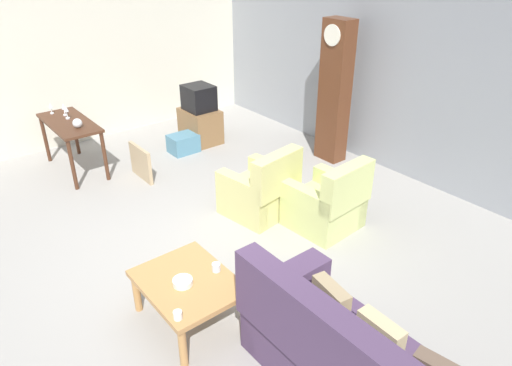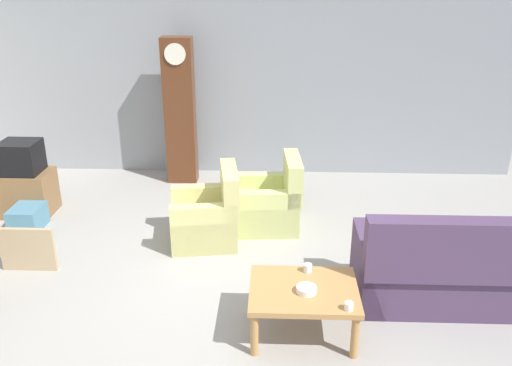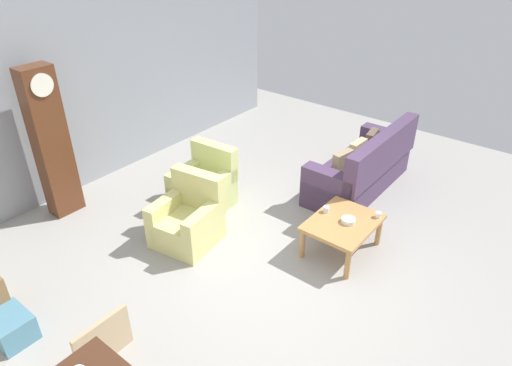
{
  "view_description": "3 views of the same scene",
  "coord_description": "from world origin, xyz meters",
  "px_view_note": "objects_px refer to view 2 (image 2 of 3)",
  "views": [
    {
      "loc": [
        3.7,
        -2.16,
        3.2
      ],
      "look_at": [
        0.45,
        0.44,
        0.99
      ],
      "focal_mm": 32.66,
      "sensor_mm": 36.0,
      "label": 1
    },
    {
      "loc": [
        0.49,
        -4.65,
        3.11
      ],
      "look_at": [
        0.29,
        0.47,
        1.03
      ],
      "focal_mm": 37.77,
      "sensor_mm": 36.0,
      "label": 2
    },
    {
      "loc": [
        -3.63,
        -2.65,
        3.8
      ],
      "look_at": [
        0.32,
        0.48,
        0.84
      ],
      "focal_mm": 31.88,
      "sensor_mm": 36.0,
      "label": 3
    }
  ],
  "objects_px": {
    "framed_picture_leaning": "(28,249)",
    "couch_floral": "(466,271)",
    "tv_stand_cabinet": "(27,193)",
    "bowl_white_stacked": "(306,290)",
    "coffee_table_wood": "(304,295)",
    "cup_white_porcelain": "(349,306)",
    "storage_box_blue": "(28,218)",
    "grandfather_clock": "(180,112)",
    "cup_blue_rimmed": "(308,268)",
    "armchair_olive_near": "(208,218)",
    "tv_crt": "(21,157)",
    "armchair_olive_far": "(271,204)"
  },
  "relations": [
    {
      "from": "tv_stand_cabinet",
      "to": "cup_white_porcelain",
      "type": "relative_size",
      "value": 9.12
    },
    {
      "from": "coffee_table_wood",
      "to": "tv_crt",
      "type": "height_order",
      "value": "tv_crt"
    },
    {
      "from": "coffee_table_wood",
      "to": "grandfather_clock",
      "type": "xyz_separation_m",
      "value": [
        -1.7,
        3.68,
        0.7
      ]
    },
    {
      "from": "tv_crt",
      "to": "cup_white_porcelain",
      "type": "bearing_deg",
      "value": -34.68
    },
    {
      "from": "grandfather_clock",
      "to": "tv_crt",
      "type": "height_order",
      "value": "grandfather_clock"
    },
    {
      "from": "armchair_olive_near",
      "to": "bowl_white_stacked",
      "type": "xyz_separation_m",
      "value": [
        1.09,
        -1.78,
        0.18
      ]
    },
    {
      "from": "coffee_table_wood",
      "to": "cup_white_porcelain",
      "type": "relative_size",
      "value": 12.88
    },
    {
      "from": "coffee_table_wood",
      "to": "cup_white_porcelain",
      "type": "distance_m",
      "value": 0.48
    },
    {
      "from": "coffee_table_wood",
      "to": "cup_white_porcelain",
      "type": "xyz_separation_m",
      "value": [
        0.36,
        -0.31,
        0.1
      ]
    },
    {
      "from": "bowl_white_stacked",
      "to": "tv_crt",
      "type": "bearing_deg",
      "value": 145.45
    },
    {
      "from": "couch_floral",
      "to": "cup_blue_rimmed",
      "type": "relative_size",
      "value": 26.4
    },
    {
      "from": "armchair_olive_near",
      "to": "tv_crt",
      "type": "height_order",
      "value": "tv_crt"
    },
    {
      "from": "coffee_table_wood",
      "to": "storage_box_blue",
      "type": "distance_m",
      "value": 3.92
    },
    {
      "from": "armchair_olive_near",
      "to": "grandfather_clock",
      "type": "bearing_deg",
      "value": 107.74
    },
    {
      "from": "couch_floral",
      "to": "storage_box_blue",
      "type": "xyz_separation_m",
      "value": [
        -4.99,
        1.42,
        -0.21
      ]
    },
    {
      "from": "armchair_olive_far",
      "to": "framed_picture_leaning",
      "type": "height_order",
      "value": "armchair_olive_far"
    },
    {
      "from": "armchair_olive_near",
      "to": "tv_crt",
      "type": "bearing_deg",
      "value": 164.38
    },
    {
      "from": "tv_crt",
      "to": "tv_stand_cabinet",
      "type": "bearing_deg",
      "value": 0.0
    },
    {
      "from": "couch_floral",
      "to": "coffee_table_wood",
      "type": "distance_m",
      "value": 1.69
    },
    {
      "from": "framed_picture_leaning",
      "to": "bowl_white_stacked",
      "type": "relative_size",
      "value": 3.35
    },
    {
      "from": "armchair_olive_near",
      "to": "cup_white_porcelain",
      "type": "relative_size",
      "value": 12.34
    },
    {
      "from": "coffee_table_wood",
      "to": "couch_floral",
      "type": "bearing_deg",
      "value": 18.41
    },
    {
      "from": "tv_crt",
      "to": "bowl_white_stacked",
      "type": "height_order",
      "value": "tv_crt"
    },
    {
      "from": "grandfather_clock",
      "to": "coffee_table_wood",
      "type": "bearing_deg",
      "value": -65.25
    },
    {
      "from": "storage_box_blue",
      "to": "tv_stand_cabinet",
      "type": "bearing_deg",
      "value": 112.44
    },
    {
      "from": "armchair_olive_near",
      "to": "tv_stand_cabinet",
      "type": "relative_size",
      "value": 1.35
    },
    {
      "from": "grandfather_clock",
      "to": "storage_box_blue",
      "type": "distance_m",
      "value": 2.6
    },
    {
      "from": "couch_floral",
      "to": "armchair_olive_far",
      "type": "relative_size",
      "value": 2.28
    },
    {
      "from": "armchair_olive_far",
      "to": "tv_stand_cabinet",
      "type": "height_order",
      "value": "armchair_olive_far"
    },
    {
      "from": "framed_picture_leaning",
      "to": "armchair_olive_near",
      "type": "bearing_deg",
      "value": 21.75
    },
    {
      "from": "storage_box_blue",
      "to": "coffee_table_wood",
      "type": "bearing_deg",
      "value": -29.91
    },
    {
      "from": "framed_picture_leaning",
      "to": "cup_blue_rimmed",
      "type": "relative_size",
      "value": 7.54
    },
    {
      "from": "couch_floral",
      "to": "tv_stand_cabinet",
      "type": "relative_size",
      "value": 3.09
    },
    {
      "from": "framed_picture_leaning",
      "to": "couch_floral",
      "type": "bearing_deg",
      "value": -5.5
    },
    {
      "from": "framed_picture_leaning",
      "to": "cup_blue_rimmed",
      "type": "xyz_separation_m",
      "value": [
        2.99,
        -0.69,
        0.25
      ]
    },
    {
      "from": "bowl_white_stacked",
      "to": "couch_floral",
      "type": "bearing_deg",
      "value": 20.56
    },
    {
      "from": "storage_box_blue",
      "to": "cup_white_porcelain",
      "type": "bearing_deg",
      "value": -31.06
    },
    {
      "from": "armchair_olive_far",
      "to": "tv_stand_cabinet",
      "type": "bearing_deg",
      "value": 175.23
    },
    {
      "from": "tv_stand_cabinet",
      "to": "framed_picture_leaning",
      "type": "xyz_separation_m",
      "value": [
        0.64,
        -1.45,
        -0.04
      ]
    },
    {
      "from": "couch_floral",
      "to": "armchair_olive_far",
      "type": "xyz_separation_m",
      "value": [
        -1.92,
        1.61,
        -0.05
      ]
    },
    {
      "from": "bowl_white_stacked",
      "to": "cup_white_porcelain",
      "type": "bearing_deg",
      "value": -36.05
    },
    {
      "from": "tv_stand_cabinet",
      "to": "storage_box_blue",
      "type": "xyz_separation_m",
      "value": [
        0.19,
        -0.47,
        -0.14
      ]
    },
    {
      "from": "tv_stand_cabinet",
      "to": "bowl_white_stacked",
      "type": "height_order",
      "value": "tv_stand_cabinet"
    },
    {
      "from": "armchair_olive_near",
      "to": "bowl_white_stacked",
      "type": "height_order",
      "value": "armchair_olive_near"
    },
    {
      "from": "cup_blue_rimmed",
      "to": "storage_box_blue",
      "type": "bearing_deg",
      "value": 154.09
    },
    {
      "from": "coffee_table_wood",
      "to": "bowl_white_stacked",
      "type": "bearing_deg",
      "value": -72.41
    },
    {
      "from": "couch_floral",
      "to": "armchair_olive_near",
      "type": "xyz_separation_m",
      "value": [
        -2.67,
        1.18,
        -0.05
      ]
    },
    {
      "from": "tv_stand_cabinet",
      "to": "storage_box_blue",
      "type": "relative_size",
      "value": 1.49
    },
    {
      "from": "storage_box_blue",
      "to": "cup_white_porcelain",
      "type": "height_order",
      "value": "cup_white_porcelain"
    },
    {
      "from": "couch_floral",
      "to": "storage_box_blue",
      "type": "bearing_deg",
      "value": 164.14
    }
  ]
}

